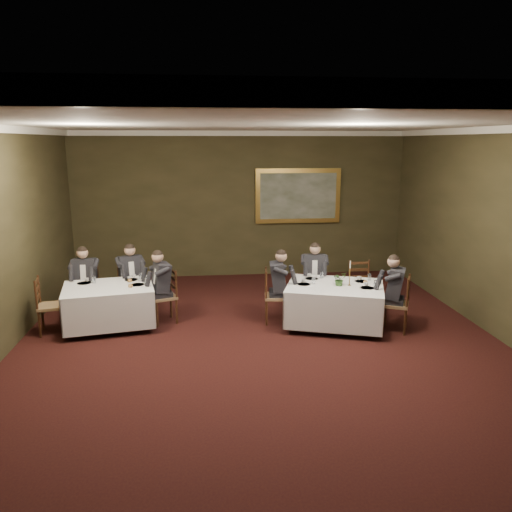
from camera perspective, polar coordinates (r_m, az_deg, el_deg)
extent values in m
plane|color=black|center=(7.80, 1.08, -11.67)|extent=(10.00, 10.00, 0.00)
cube|color=silver|center=(7.10, 1.20, 14.96)|extent=(8.00, 10.00, 0.10)
cube|color=#2F2B17|center=(12.16, -1.79, 5.85)|extent=(8.00, 0.10, 3.50)
cube|color=#2F2B17|center=(2.68, 15.48, -21.61)|extent=(8.00, 0.10, 3.50)
cube|color=white|center=(12.02, -1.83, 13.84)|extent=(8.00, 0.10, 0.12)
cube|color=white|center=(2.28, 17.67, 17.16)|extent=(8.00, 0.10, 0.12)
cube|color=black|center=(8.98, 9.02, -3.52)|extent=(1.90, 1.65, 0.04)
cube|color=white|center=(8.97, 9.03, -3.37)|extent=(1.98, 1.72, 0.02)
cube|color=white|center=(9.07, 8.96, -5.37)|extent=(2.00, 1.75, 0.65)
cube|color=black|center=(9.19, -16.55, -3.53)|extent=(1.64, 1.34, 0.04)
cube|color=white|center=(9.18, -16.56, -3.38)|extent=(1.70, 1.41, 0.02)
cube|color=white|center=(9.28, -16.43, -5.34)|extent=(1.73, 1.43, 0.65)
cube|color=olive|center=(9.90, 6.63, -3.37)|extent=(0.50, 0.49, 0.05)
cube|color=black|center=(10.01, 6.61, -1.72)|extent=(0.38, 0.09, 0.54)
cube|color=black|center=(9.80, 6.69, -1.26)|extent=(0.47, 0.38, 0.55)
sphere|color=tan|center=(9.71, 6.74, 0.91)|extent=(0.24, 0.24, 0.21)
cube|color=olive|center=(9.86, 11.88, -3.63)|extent=(0.46, 0.44, 0.05)
cube|color=black|center=(9.97, 11.68, -1.97)|extent=(0.38, 0.05, 0.54)
cube|color=olive|center=(9.16, 2.34, -4.64)|extent=(0.46, 0.48, 0.05)
cube|color=black|center=(9.08, 1.15, -3.17)|extent=(0.07, 0.38, 0.54)
cube|color=black|center=(9.05, 2.36, -2.38)|extent=(0.35, 0.45, 0.55)
sphere|color=tan|center=(8.96, 2.38, -0.03)|extent=(0.23, 0.23, 0.21)
cube|color=olive|center=(9.07, 15.67, -5.31)|extent=(0.57, 0.58, 0.05)
cube|color=black|center=(8.99, 16.98, -3.92)|extent=(0.19, 0.36, 0.54)
cube|color=black|center=(8.96, 15.82, -3.03)|extent=(0.46, 0.51, 0.55)
sphere|color=tan|center=(8.87, 15.97, -0.67)|extent=(0.28, 0.28, 0.21)
cube|color=olive|center=(10.02, -18.81, -3.79)|extent=(0.44, 0.42, 0.05)
cube|color=black|center=(10.13, -18.68, -2.15)|extent=(0.38, 0.03, 0.54)
cube|color=black|center=(9.92, -18.97, -1.71)|extent=(0.42, 0.31, 0.55)
sphere|color=tan|center=(9.84, -19.13, 0.43)|extent=(0.21, 0.21, 0.21)
cube|color=olive|center=(10.00, -14.09, -3.50)|extent=(0.56, 0.55, 0.05)
cube|color=black|center=(10.12, -14.41, -1.89)|extent=(0.37, 0.16, 0.54)
cube|color=black|center=(9.91, -14.21, -1.42)|extent=(0.50, 0.44, 0.55)
sphere|color=tan|center=(9.82, -14.33, 0.73)|extent=(0.27, 0.27, 0.21)
cube|color=olive|center=(9.29, -10.50, -4.60)|extent=(0.54, 0.55, 0.05)
cube|color=black|center=(9.26, -9.43, -3.02)|extent=(0.15, 0.37, 0.54)
cube|color=black|center=(9.18, -10.60, -2.37)|extent=(0.43, 0.50, 0.55)
sphere|color=tan|center=(9.09, -10.70, -0.06)|extent=(0.27, 0.27, 0.21)
cube|color=olive|center=(9.33, -22.39, -5.31)|extent=(0.49, 0.50, 0.05)
cube|color=black|center=(9.28, -23.68, -3.93)|extent=(0.09, 0.38, 0.54)
imported|color=#2D5926|center=(8.94, 9.51, -2.54)|extent=(0.29, 0.27, 0.26)
cylinder|color=#A67732|center=(9.00, 10.62, -3.25)|extent=(0.07, 0.07, 0.02)
cylinder|color=#A67732|center=(8.95, 10.67, -2.25)|extent=(0.02, 0.02, 0.31)
cylinder|color=white|center=(8.90, 10.73, -0.88)|extent=(0.02, 0.02, 0.13)
cylinder|color=white|center=(9.34, 6.38, -2.53)|extent=(0.25, 0.25, 0.01)
cylinder|color=white|center=(9.47, 6.19, -2.15)|extent=(0.08, 0.08, 0.05)
cylinder|color=white|center=(9.36, 7.41, -2.12)|extent=(0.06, 0.06, 0.14)
cylinder|color=white|center=(9.50, -19.05, -2.90)|extent=(0.25, 0.25, 0.01)
cylinder|color=white|center=(9.64, -18.86, -2.53)|extent=(0.08, 0.08, 0.05)
cylinder|color=white|center=(9.45, -18.07, -2.52)|extent=(0.06, 0.06, 0.14)
cube|color=#E9C255|center=(12.26, 4.82, 6.86)|extent=(2.08, 0.08, 1.32)
cube|color=#414830|center=(12.22, 4.86, 6.84)|extent=(1.86, 0.01, 1.10)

